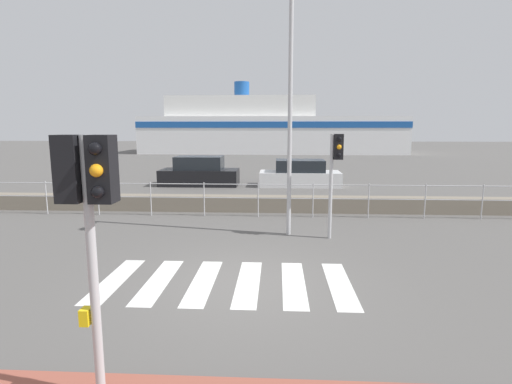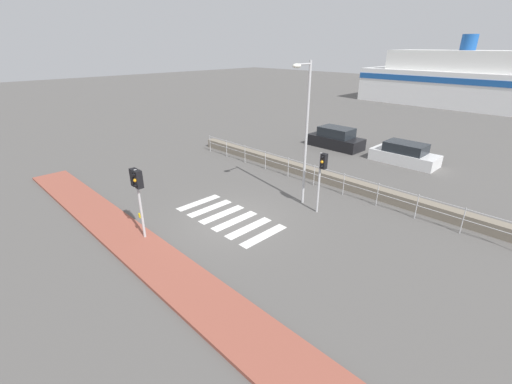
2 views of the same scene
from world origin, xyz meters
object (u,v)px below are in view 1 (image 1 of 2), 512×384
Objects in this scene: streetlamp at (291,89)px; ferry_boat at (266,129)px; traffic_light_far at (335,163)px; parked_car_black at (200,173)px; parked_car_white at (300,175)px; traffic_light_near at (88,199)px.

ferry_boat is at bearing 92.58° from streetlamp.
traffic_light_far is 2.31m from streetlamp.
streetlamp is 1.62× the size of parked_car_black.
streetlamp is at bearing -87.42° from ferry_boat.
ferry_boat is 28.32m from parked_car_white.
ferry_boat reaches higher than parked_car_black.
traffic_light_far is 0.09× the size of ferry_boat.
parked_car_black reaches higher than parked_car_white.
parked_car_black is at bearing 119.52° from traffic_light_far.
traffic_light_near is at bearing -82.68° from parked_car_black.
traffic_light_near is at bearing -90.70° from ferry_boat.
traffic_light_near is 45.05m from ferry_boat.
traffic_light_far is at bearing -60.48° from parked_car_black.
parked_car_black is at bearing 97.32° from traffic_light_near.
parked_car_white is at bearing 85.05° from streetlamp.
ferry_boat is at bearing 95.22° from parked_car_white.
ferry_boat is 28.33m from parked_car_black.
parked_car_black is 0.98× the size of parked_car_white.
traffic_light_far is (3.49, 6.92, -0.22)m from traffic_light_near.
ferry_boat reaches higher than traffic_light_near.
ferry_boat is at bearing 94.41° from traffic_light_far.
traffic_light_far is 11.59m from parked_car_black.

